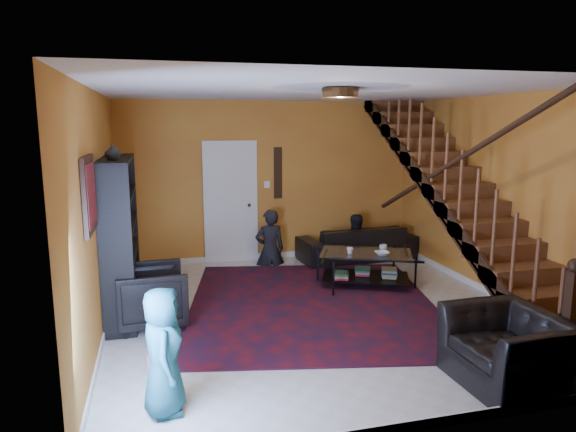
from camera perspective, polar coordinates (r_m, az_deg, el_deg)
name	(u,v)px	position (r m, az deg, el deg)	size (l,w,h in m)	color
floor	(315,311)	(6.83, 3.05, -10.48)	(5.50, 5.50, 0.00)	beige
room	(203,284)	(7.81, -9.40, -7.51)	(5.50, 5.50, 5.50)	gold
staircase	(465,199)	(7.39, 19.07, 1.77)	(0.95, 5.02, 3.18)	brown
bookshelf	(121,239)	(6.86, -18.03, -2.49)	(0.35, 1.80, 2.00)	black
door	(231,204)	(9.01, -6.39, 1.32)	(0.82, 0.05, 2.05)	silver
framed_picture	(89,194)	(5.27, -21.23, 2.25)	(0.04, 0.74, 0.74)	maroon
wall_hanging	(278,173)	(9.10, -1.14, 4.81)	(0.14, 0.03, 0.90)	black
ceiling_fixture	(340,93)	(5.64, 5.84, 13.47)	(0.40, 0.40, 0.10)	#3F2814
rug	(312,303)	(7.06, 2.70, -9.69)	(3.25, 3.72, 0.02)	#460C14
sofa	(357,243)	(9.31, 7.63, -2.94)	(2.07, 0.81, 0.61)	black
armchair_left	(152,296)	(6.46, -14.85, -8.57)	(0.79, 0.81, 0.74)	black
armchair_right	(509,349)	(5.37, 23.31, -13.43)	(1.04, 0.91, 0.68)	black
person_adult_a	(270,250)	(8.91, -2.02, -3.76)	(0.52, 0.34, 1.42)	black
person_adult_b	(354,249)	(9.37, 7.34, -3.60)	(0.61, 0.48, 1.26)	black
person_child	(163,351)	(4.53, -13.71, -14.40)	(0.54, 0.35, 1.10)	#194E5F
coffee_table	(366,266)	(7.84, 8.62, -5.54)	(1.54, 1.25, 0.51)	black
cup_a	(383,248)	(7.93, 10.54, -3.48)	(0.12, 0.12, 0.09)	#999999
cup_b	(350,251)	(7.68, 6.89, -3.86)	(0.10, 0.10, 0.09)	#999999
bowl	(382,253)	(7.68, 10.39, -4.10)	(0.21, 0.21, 0.05)	#999999
vase	(113,152)	(6.21, -18.88, 6.73)	(0.18, 0.18, 0.19)	#999999
popcorn_bucket	(154,362)	(5.43, -14.72, -15.41)	(0.14, 0.14, 0.16)	red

